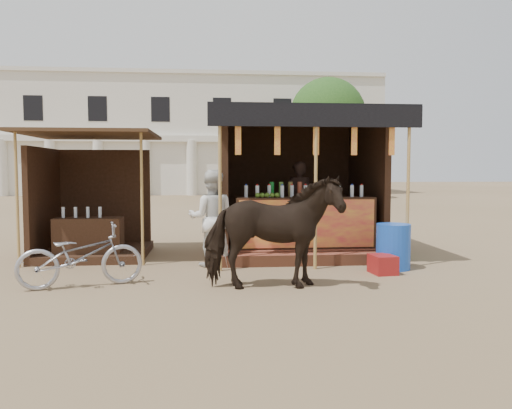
{
  "coord_description": "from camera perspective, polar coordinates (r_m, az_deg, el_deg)",
  "views": [
    {
      "loc": [
        -0.75,
        -6.67,
        1.68
      ],
      "look_at": [
        0.0,
        1.6,
        1.1
      ],
      "focal_mm": 35.0,
      "sensor_mm": 36.0,
      "label": 1
    }
  ],
  "objects": [
    {
      "name": "ground",
      "position": [
        6.92,
        1.21,
        -10.05
      ],
      "size": [
        120.0,
        120.0,
        0.0
      ],
      "primitive_type": "plane",
      "color": "#846B4C",
      "rests_on": "ground"
    },
    {
      "name": "main_stall",
      "position": [
        10.2,
        4.73,
        0.3
      ],
      "size": [
        3.6,
        3.61,
        2.78
      ],
      "color": "brown",
      "rests_on": "ground"
    },
    {
      "name": "secondary_stall",
      "position": [
        10.24,
        -18.82,
        -0.87
      ],
      "size": [
        2.4,
        2.4,
        2.38
      ],
      "color": "#371F14",
      "rests_on": "ground"
    },
    {
      "name": "cow",
      "position": [
        6.98,
        1.88,
        -3.23
      ],
      "size": [
        1.9,
        0.87,
        1.61
      ],
      "primitive_type": "imported",
      "rotation": [
        0.0,
        0.0,
        1.57
      ],
      "color": "black",
      "rests_on": "ground"
    },
    {
      "name": "motorbike",
      "position": [
        7.59,
        -19.41,
        -5.53
      ],
      "size": [
        1.83,
        1.07,
        0.91
      ],
      "primitive_type": "imported",
      "rotation": [
        0.0,
        0.0,
        1.86
      ],
      "color": "#9FA0A8",
      "rests_on": "ground"
    },
    {
      "name": "bystander",
      "position": [
        8.71,
        -5.1,
        -1.55
      ],
      "size": [
        0.85,
        0.68,
        1.68
      ],
      "primitive_type": "imported",
      "rotation": [
        0.0,
        0.0,
        3.08
      ],
      "color": "silver",
      "rests_on": "ground"
    },
    {
      "name": "blue_barrel",
      "position": [
        8.78,
        15.41,
        -4.65
      ],
      "size": [
        0.64,
        0.64,
        0.77
      ],
      "primitive_type": "cylinder",
      "rotation": [
        0.0,
        0.0,
        0.13
      ],
      "color": "blue",
      "rests_on": "ground"
    },
    {
      "name": "red_crate",
      "position": [
        8.38,
        14.29,
        -6.64
      ],
      "size": [
        0.4,
        0.48,
        0.3
      ],
      "primitive_type": "cube",
      "rotation": [
        0.0,
        0.0,
        0.12
      ],
      "color": "maroon",
      "rests_on": "ground"
    },
    {
      "name": "cooler",
      "position": [
        10.0,
        15.06,
        -4.47
      ],
      "size": [
        0.71,
        0.55,
        0.46
      ],
      "color": "#16652E",
      "rests_on": "ground"
    },
    {
      "name": "background_building",
      "position": [
        36.71,
        -7.16,
        7.56
      ],
      "size": [
        26.0,
        7.45,
        8.18
      ],
      "color": "silver",
      "rests_on": "ground"
    },
    {
      "name": "tree",
      "position": [
        29.7,
        7.74,
        9.67
      ],
      "size": [
        4.5,
        4.4,
        7.0
      ],
      "color": "#382314",
      "rests_on": "ground"
    }
  ]
}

